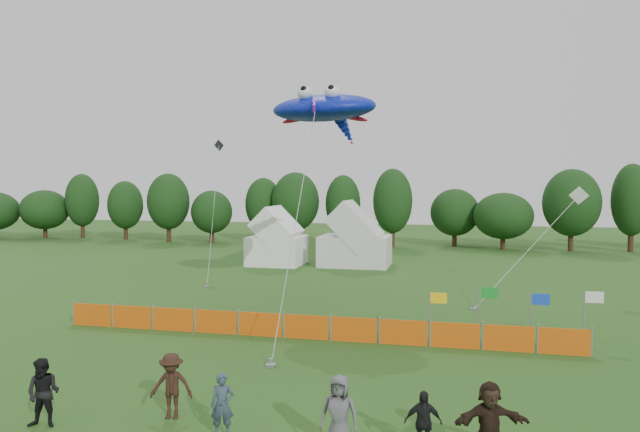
% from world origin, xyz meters
% --- Properties ---
extents(ground, '(160.00, 160.00, 0.00)m').
position_xyz_m(ground, '(0.00, 0.00, 0.00)').
color(ground, '#234C16').
rests_on(ground, ground).
extents(treeline, '(104.57, 8.78, 8.36)m').
position_xyz_m(treeline, '(1.61, 44.93, 4.18)').
color(treeline, '#382314').
rests_on(treeline, ground).
extents(tent_left, '(4.25, 4.25, 3.75)m').
position_xyz_m(tent_left, '(-8.80, 28.93, 1.89)').
color(tent_left, white).
rests_on(tent_left, ground).
extents(tent_right, '(5.54, 4.43, 3.91)m').
position_xyz_m(tent_right, '(-2.55, 29.77, 1.97)').
color(tent_right, silver).
rests_on(tent_right, ground).
extents(barrier_fence, '(21.90, 0.06, 1.00)m').
position_xyz_m(barrier_fence, '(-0.99, 7.69, 0.50)').
color(barrier_fence, '#CF520B').
rests_on(barrier_fence, ground).
extents(flag_row, '(8.73, 0.47, 2.23)m').
position_xyz_m(flag_row, '(8.20, 8.98, 1.42)').
color(flag_row, gray).
rests_on(flag_row, ground).
extents(spectator_a, '(0.68, 0.54, 1.61)m').
position_xyz_m(spectator_a, '(-0.77, -1.70, 0.81)').
color(spectator_a, '#2F3F4F').
rests_on(spectator_a, ground).
extents(spectator_b, '(0.99, 0.84, 1.81)m').
position_xyz_m(spectator_b, '(-5.57, -2.21, 0.91)').
color(spectator_b, black).
rests_on(spectator_b, ground).
extents(spectator_c, '(1.27, 0.89, 1.79)m').
position_xyz_m(spectator_c, '(-2.57, -0.94, 0.90)').
color(spectator_c, black).
rests_on(spectator_c, ground).
extents(spectator_d, '(0.94, 0.52, 1.52)m').
position_xyz_m(spectator_d, '(4.21, -1.54, 0.76)').
color(spectator_d, black).
rests_on(spectator_d, ground).
extents(spectator_e, '(0.95, 0.65, 1.89)m').
position_xyz_m(spectator_e, '(2.28, -1.96, 0.94)').
color(spectator_e, '#535358').
rests_on(spectator_e, ground).
extents(spectator_f, '(1.82, 1.04, 1.87)m').
position_xyz_m(spectator_f, '(5.72, -1.59, 0.93)').
color(spectator_f, black).
rests_on(spectator_f, ground).
extents(stingray_kite, '(6.15, 17.38, 11.31)m').
position_xyz_m(stingray_kite, '(-1.56, 14.20, 10.29)').
color(stingray_kite, '#0D20C4').
rests_on(stingray_kite, ground).
extents(small_kite_white, '(6.72, 5.82, 6.33)m').
position_xyz_m(small_kite_white, '(10.08, 18.73, 3.92)').
color(small_kite_white, white).
rests_on(small_kite_white, ground).
extents(small_kite_dark, '(2.75, 7.53, 9.83)m').
position_xyz_m(small_kite_dark, '(-11.28, 22.26, 5.53)').
color(small_kite_dark, black).
rests_on(small_kite_dark, ground).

